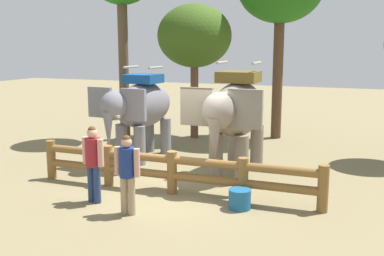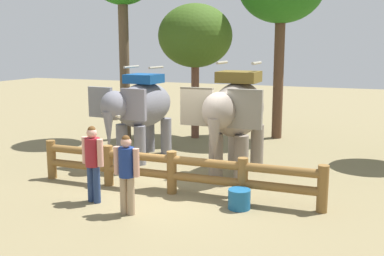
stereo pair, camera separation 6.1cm
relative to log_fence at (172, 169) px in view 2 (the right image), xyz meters
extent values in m
plane|color=olive|center=(0.00, 0.15, -0.61)|extent=(60.00, 60.00, 0.00)
cylinder|color=brown|center=(-3.55, -0.06, -0.08)|extent=(0.24, 0.24, 1.05)
cylinder|color=brown|center=(-1.77, -0.03, -0.08)|extent=(0.24, 0.24, 1.05)
cylinder|color=brown|center=(0.00, 0.00, -0.08)|extent=(0.24, 0.24, 1.05)
cylinder|color=brown|center=(1.77, 0.03, -0.08)|extent=(0.24, 0.24, 1.05)
cylinder|color=brown|center=(3.55, 0.06, -0.08)|extent=(0.24, 0.24, 1.05)
cylinder|color=brown|center=(0.00, 0.00, -0.16)|extent=(7.10, 0.31, 0.20)
cylinder|color=brown|center=(0.00, 0.00, 0.24)|extent=(7.10, 0.31, 0.20)
cylinder|color=slate|center=(-2.02, 2.12, -0.01)|extent=(0.36, 0.36, 1.19)
cylinder|color=slate|center=(-2.67, 2.17, -0.01)|extent=(0.36, 0.36, 1.19)
cylinder|color=slate|center=(-1.90, 3.72, -0.01)|extent=(0.36, 0.36, 1.19)
cylinder|color=slate|center=(-2.55, 3.77, -0.01)|extent=(0.36, 0.36, 1.19)
ellipsoid|color=slate|center=(-2.28, 2.94, 1.10)|extent=(1.38, 2.75, 1.38)
ellipsoid|color=slate|center=(-2.40, 1.37, 1.27)|extent=(0.82, 0.94, 0.85)
cube|color=slate|center=(-1.82, 1.43, 1.32)|extent=(0.80, 0.18, 0.89)
cube|color=slate|center=(-2.97, 1.52, 1.32)|extent=(0.80, 0.18, 0.89)
cone|color=slate|center=(-2.42, 1.06, 0.60)|extent=(0.32, 0.32, 1.09)
cone|color=beige|center=(-2.26, 1.13, 1.03)|extent=(0.36, 0.12, 0.15)
cone|color=beige|center=(-2.57, 1.16, 1.03)|extent=(0.36, 0.12, 0.15)
cube|color=#144C91|center=(-2.28, 2.94, 1.93)|extent=(1.07, 0.96, 0.28)
cylinder|color=#A59E8C|center=(-1.83, 2.91, 2.29)|extent=(0.13, 0.80, 0.07)
cylinder|color=#A59E8C|center=(-2.74, 2.98, 2.29)|extent=(0.13, 0.80, 0.07)
cylinder|color=gray|center=(1.32, 1.47, 0.03)|extent=(0.38, 0.38, 1.27)
cylinder|color=gray|center=(0.62, 1.47, 0.03)|extent=(0.38, 0.38, 1.27)
cylinder|color=gray|center=(1.32, 3.19, 0.03)|extent=(0.38, 0.38, 1.27)
cylinder|color=gray|center=(0.62, 3.19, 0.03)|extent=(0.38, 0.38, 1.27)
ellipsoid|color=gray|center=(0.97, 2.33, 1.22)|extent=(1.27, 2.86, 1.48)
ellipsoid|color=gray|center=(0.98, 0.64, 1.41)|extent=(0.81, 0.95, 0.91)
cube|color=gray|center=(1.59, 0.76, 1.46)|extent=(0.85, 0.13, 0.95)
cube|color=gray|center=(0.36, 0.75, 1.46)|extent=(0.85, 0.13, 0.95)
cone|color=gray|center=(0.98, 0.30, 0.68)|extent=(0.34, 0.34, 1.17)
cube|color=brown|center=(0.97, 2.33, 2.11)|extent=(1.08, 0.95, 0.30)
cylinder|color=#A59E8C|center=(1.46, 2.33, 2.49)|extent=(0.08, 0.86, 0.07)
cylinder|color=#A59E8C|center=(0.49, 2.33, 2.49)|extent=(0.08, 0.86, 0.07)
cylinder|color=navy|center=(-1.31, -1.26, -0.18)|extent=(0.16, 0.16, 0.86)
cylinder|color=navy|center=(-1.50, -1.22, -0.18)|extent=(0.16, 0.16, 0.86)
cylinder|color=maroon|center=(-1.40, -1.24, 0.58)|extent=(0.41, 0.41, 0.65)
cylinder|color=#D99B86|center=(-1.16, -1.30, 0.59)|extent=(0.14, 0.14, 0.62)
cylinder|color=#D99B86|center=(-1.64, -1.19, 0.59)|extent=(0.14, 0.14, 0.62)
sphere|color=#D99B86|center=(-1.40, -1.24, 1.02)|extent=(0.24, 0.24, 0.24)
sphere|color=#593819|center=(-1.40, -1.24, 1.09)|extent=(0.18, 0.18, 0.18)
cylinder|color=tan|center=(-0.21, -1.62, -0.19)|extent=(0.16, 0.16, 0.83)
cylinder|color=tan|center=(-0.40, -1.61, -0.19)|extent=(0.16, 0.16, 0.83)
cylinder|color=navy|center=(-0.31, -1.61, 0.54)|extent=(0.35, 0.35, 0.63)
cylinder|color=tan|center=(-0.07, -1.62, 0.55)|extent=(0.13, 0.13, 0.60)
cylinder|color=tan|center=(-0.54, -1.61, 0.55)|extent=(0.13, 0.13, 0.60)
sphere|color=tan|center=(-0.31, -1.61, 0.97)|extent=(0.23, 0.23, 0.23)
sphere|color=#593819|center=(-0.31, -1.61, 1.03)|extent=(0.18, 0.18, 0.18)
cylinder|color=brown|center=(-4.35, 5.30, 2.07)|extent=(0.37, 0.37, 5.36)
cylinder|color=brown|center=(1.00, 7.65, 1.81)|extent=(0.39, 0.39, 4.84)
cylinder|color=brown|center=(-1.96, 6.50, 0.96)|extent=(0.30, 0.30, 3.14)
ellipsoid|color=#365418|center=(-1.96, 6.50, 3.30)|extent=(2.80, 2.80, 2.38)
cylinder|color=#19598C|center=(1.83, -0.41, -0.38)|extent=(0.50, 0.50, 0.44)
camera|label=1|loc=(4.40, -9.74, 2.98)|focal=42.59mm
camera|label=2|loc=(4.46, -9.71, 2.98)|focal=42.59mm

